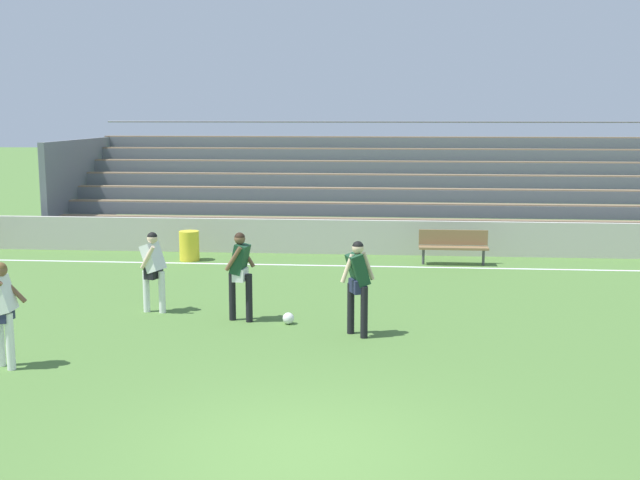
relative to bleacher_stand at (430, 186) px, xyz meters
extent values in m
plane|color=#517A38|center=(-2.29, -16.79, -1.62)|extent=(160.00, 160.00, 0.00)
cube|color=white|center=(-2.29, -5.36, -1.61)|extent=(44.00, 0.12, 0.01)
cube|color=#BCB7AD|center=(-2.29, -3.58, -1.13)|extent=(48.00, 0.16, 0.97)
cube|color=#897051|center=(0.00, -2.76, -1.23)|extent=(23.35, 0.36, 0.08)
cube|color=slate|center=(0.00, -2.96, -1.42)|extent=(23.35, 0.04, 0.38)
cube|color=#897051|center=(0.00, -1.97, -0.85)|extent=(23.35, 0.36, 0.08)
cube|color=slate|center=(0.00, -2.17, -1.04)|extent=(23.35, 0.04, 0.38)
cube|color=#897051|center=(0.00, -1.17, -0.46)|extent=(23.35, 0.36, 0.08)
cube|color=slate|center=(0.00, -1.37, -0.65)|extent=(23.35, 0.04, 0.38)
cube|color=#897051|center=(0.00, -0.38, -0.08)|extent=(23.35, 0.36, 0.08)
cube|color=slate|center=(0.00, -0.58, -0.27)|extent=(23.35, 0.04, 0.38)
cube|color=#897051|center=(0.00, 0.42, 0.31)|extent=(23.35, 0.36, 0.08)
cube|color=slate|center=(0.00, 0.22, 0.11)|extent=(23.35, 0.04, 0.38)
cube|color=#897051|center=(0.00, 1.21, 0.69)|extent=(23.35, 0.36, 0.08)
cube|color=slate|center=(0.00, 1.01, 0.50)|extent=(23.35, 0.04, 0.38)
cube|color=#897051|center=(0.00, 2.01, 1.08)|extent=(23.35, 0.36, 0.08)
cube|color=slate|center=(0.00, 1.81, 0.88)|extent=(23.35, 0.04, 0.38)
cube|color=#897051|center=(0.00, 2.80, 1.46)|extent=(23.35, 0.36, 0.08)
cube|color=slate|center=(0.00, 2.60, 1.27)|extent=(23.35, 0.04, 0.38)
cube|color=slate|center=(-11.57, 0.02, -0.08)|extent=(0.20, 5.93, 3.08)
cylinder|color=slate|center=(0.00, 3.05, 2.01)|extent=(23.35, 0.06, 0.06)
cube|color=olive|center=(0.39, -4.95, -1.17)|extent=(1.80, 0.40, 0.06)
cube|color=olive|center=(0.39, -4.77, -0.92)|extent=(1.80, 0.05, 0.40)
cylinder|color=#47474C|center=(-0.39, -4.95, -1.39)|extent=(0.07, 0.07, 0.45)
cylinder|color=#47474C|center=(1.17, -4.95, -1.39)|extent=(0.07, 0.07, 0.45)
cylinder|color=yellow|center=(-6.66, -4.95, -1.21)|extent=(0.54, 0.54, 0.80)
cylinder|color=black|center=(-3.93, -11.08, -1.15)|extent=(0.13, 0.13, 0.93)
cylinder|color=black|center=(-4.27, -10.98, -1.15)|extent=(0.13, 0.13, 0.93)
cube|color=white|center=(-4.10, -11.03, -0.71)|extent=(0.27, 0.39, 0.24)
cube|color=#194228|center=(-4.10, -11.03, -0.41)|extent=(0.38, 0.42, 0.59)
cylinder|color=brown|center=(-4.19, -11.22, -0.37)|extent=(0.35, 0.12, 0.48)
cylinder|color=brown|center=(-4.01, -10.83, -0.37)|extent=(0.35, 0.12, 0.48)
sphere|color=brown|center=(-4.10, -11.03, -0.02)|extent=(0.21, 0.21, 0.21)
sphere|color=black|center=(-4.10, -11.03, 0.00)|extent=(0.20, 0.20, 0.20)
cylinder|color=black|center=(-1.97, -11.71, -1.15)|extent=(0.13, 0.13, 0.93)
cylinder|color=black|center=(-1.72, -11.98, -1.15)|extent=(0.13, 0.13, 0.93)
cube|color=#232847|center=(-1.84, -11.85, -0.71)|extent=(0.34, 0.42, 0.24)
cube|color=#194228|center=(-1.84, -11.85, -0.41)|extent=(0.49, 0.49, 0.60)
cylinder|color=beige|center=(-1.66, -11.72, -0.37)|extent=(0.26, 0.17, 0.51)
cylinder|color=beige|center=(-2.02, -11.97, -0.37)|extent=(0.26, 0.17, 0.51)
sphere|color=beige|center=(-1.84, -11.85, -0.02)|extent=(0.21, 0.21, 0.21)
sphere|color=black|center=(-1.84, -11.85, 0.00)|extent=(0.20, 0.20, 0.20)
cylinder|color=white|center=(-6.11, -10.50, -1.20)|extent=(0.13, 0.13, 0.83)
cylinder|color=white|center=(-5.78, -10.55, -1.20)|extent=(0.13, 0.13, 0.83)
cube|color=black|center=(-5.95, -10.52, -0.80)|extent=(0.32, 0.41, 0.24)
cube|color=white|center=(-5.95, -10.52, -0.50)|extent=(0.49, 0.48, 0.60)
cylinder|color=beige|center=(-5.90, -10.32, -0.46)|extent=(0.35, 0.18, 0.48)
cylinder|color=beige|center=(-5.99, -10.73, -0.46)|extent=(0.35, 0.18, 0.48)
sphere|color=beige|center=(-5.95, -10.52, -0.12)|extent=(0.21, 0.21, 0.21)
sphere|color=black|center=(-5.95, -10.52, -0.10)|extent=(0.20, 0.20, 0.20)
cylinder|color=white|center=(-7.35, -14.05, -1.17)|extent=(0.13, 0.13, 0.89)
cylinder|color=white|center=(-7.11, -14.21, -1.17)|extent=(0.13, 0.13, 0.89)
cube|color=#232847|center=(-7.23, -14.13, -0.74)|extent=(0.24, 0.37, 0.24)
cube|color=white|center=(-7.23, -14.13, -0.44)|extent=(0.38, 0.40, 0.60)
cylinder|color=brown|center=(-7.13, -13.96, -0.40)|extent=(0.41, 0.10, 0.43)
sphere|color=brown|center=(-7.23, -14.13, -0.06)|extent=(0.21, 0.21, 0.21)
sphere|color=brown|center=(-7.23, -14.13, -0.04)|extent=(0.20, 0.20, 0.20)
sphere|color=white|center=(-3.17, -11.17, -1.51)|extent=(0.22, 0.22, 0.22)
camera|label=1|loc=(-1.30, -25.52, 2.32)|focal=44.31mm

